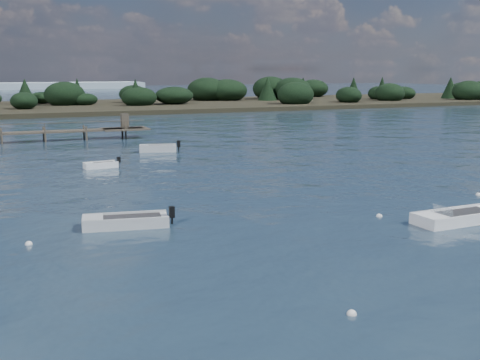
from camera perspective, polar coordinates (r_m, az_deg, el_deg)
name	(u,v)px	position (r m, az deg, el deg)	size (l,w,h in m)	color
ground	(74,129)	(79.89, -15.49, 4.64)	(400.00, 400.00, 0.00)	#172736
dinghy_mid_grey	(126,223)	(30.03, -10.80, -4.07)	(4.56, 2.27, 1.13)	#B4BABC
tender_far_white	(101,166)	(48.12, -13.05, 1.28)	(2.92, 1.32, 0.98)	white
tender_far_grey_b	(158,150)	(56.75, -7.78, 2.87)	(3.89, 2.16, 1.30)	#B4BABC
dinghy_mid_white_a	(458,219)	(32.21, 19.93, -3.53)	(5.14, 1.96, 1.19)	white
buoy_a	(352,315)	(19.68, 10.54, -12.43)	(0.32, 0.32, 0.32)	white
buoy_b	(379,217)	(32.32, 13.06, -3.40)	(0.32, 0.32, 0.32)	white
buoy_c	(29,245)	(28.16, -19.40, -5.79)	(0.32, 0.32, 0.32)	white
buoy_d	(478,195)	(39.58, 21.66, -1.34)	(0.32, 0.32, 0.32)	white
buoy_e	(86,169)	(47.87, -14.39, 1.01)	(0.32, 0.32, 0.32)	white
far_headland	(172,97)	(124.15, -6.51, 7.81)	(190.00, 40.00, 5.80)	black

